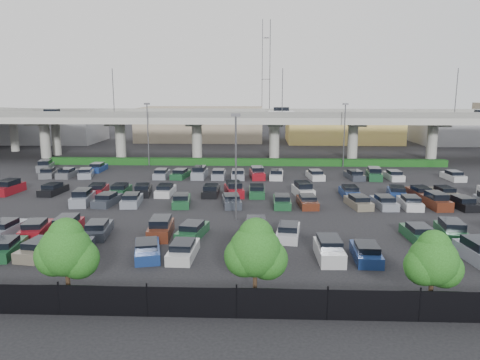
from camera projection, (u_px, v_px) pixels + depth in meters
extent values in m
plane|color=black|center=(239.00, 200.00, 53.56)|extent=(280.00, 280.00, 0.00)
cube|color=#999A91|center=(247.00, 119.00, 83.54)|extent=(150.00, 13.00, 1.10)
cube|color=slate|center=(246.00, 115.00, 77.21)|extent=(150.00, 0.50, 1.00)
cube|color=slate|center=(247.00, 111.00, 89.46)|extent=(150.00, 0.50, 1.00)
cylinder|color=#999A91|center=(45.00, 140.00, 85.72)|extent=(1.80, 1.80, 6.70)
cube|color=slate|center=(44.00, 122.00, 85.12)|extent=(2.60, 9.75, 0.50)
cylinder|color=#999A91|center=(121.00, 140.00, 85.18)|extent=(1.80, 1.80, 6.70)
cube|color=slate|center=(120.00, 123.00, 84.57)|extent=(2.60, 9.75, 0.50)
cylinder|color=#999A91|center=(197.00, 140.00, 84.64)|extent=(1.80, 1.80, 6.70)
cube|color=slate|center=(197.00, 123.00, 84.03)|extent=(2.60, 9.75, 0.50)
cylinder|color=#999A91|center=(274.00, 141.00, 84.10)|extent=(1.80, 1.80, 6.70)
cube|color=slate|center=(275.00, 123.00, 83.49)|extent=(2.60, 9.75, 0.50)
cylinder|color=#999A91|center=(353.00, 141.00, 83.55)|extent=(1.80, 1.80, 6.70)
cube|color=slate|center=(353.00, 123.00, 82.95)|extent=(2.60, 9.75, 0.50)
cylinder|color=#999A91|center=(432.00, 141.00, 83.01)|extent=(1.80, 1.80, 6.70)
cube|color=slate|center=(433.00, 124.00, 82.40)|extent=(2.60, 9.75, 0.50)
cube|color=silver|center=(52.00, 114.00, 81.73)|extent=(4.40, 1.82, 0.82)
cube|color=black|center=(52.00, 110.00, 81.61)|extent=(2.30, 1.60, 0.50)
cube|color=silver|center=(281.00, 114.00, 80.16)|extent=(4.40, 1.82, 1.05)
cube|color=black|center=(281.00, 109.00, 80.00)|extent=(2.60, 1.60, 0.65)
cylinder|color=#4E4D53|center=(113.00, 93.00, 77.53)|extent=(0.14, 0.14, 8.00)
cylinder|color=#4E4D53|center=(282.00, 93.00, 76.45)|extent=(0.14, 0.14, 8.00)
cylinder|color=#4E4D53|center=(456.00, 93.00, 75.36)|extent=(0.14, 0.14, 8.00)
cylinder|color=#999A91|center=(14.00, 135.00, 94.84)|extent=(1.60, 1.60, 6.70)
cylinder|color=#999A91|center=(56.00, 138.00, 89.45)|extent=(1.60, 1.60, 6.70)
cube|color=#124114|center=(245.00, 162.00, 77.96)|extent=(66.00, 1.60, 1.10)
cube|color=black|center=(219.00, 303.00, 25.93)|extent=(70.00, 0.06, 1.80)
cylinder|color=black|center=(59.00, 298.00, 26.26)|extent=(0.10, 0.10, 2.00)
cylinder|color=black|center=(147.00, 300.00, 26.06)|extent=(0.10, 0.10, 2.00)
cylinder|color=black|center=(237.00, 301.00, 25.87)|extent=(0.10, 0.10, 2.00)
cylinder|color=black|center=(327.00, 303.00, 25.68)|extent=(0.10, 0.10, 2.00)
cylinder|color=black|center=(420.00, 305.00, 25.48)|extent=(0.10, 0.10, 2.00)
cylinder|color=#332316|center=(69.00, 289.00, 27.56)|extent=(0.26, 0.26, 1.96)
sphere|color=#1C4612|center=(66.00, 250.00, 27.10)|extent=(3.04, 3.04, 3.04)
sphere|color=#1C4612|center=(79.00, 259.00, 27.28)|extent=(2.39, 2.39, 2.39)
sphere|color=#1C4612|center=(55.00, 256.00, 27.11)|extent=(2.39, 2.39, 2.39)
sphere|color=#1C4612|center=(66.00, 235.00, 27.05)|extent=(2.06, 2.06, 2.06)
cylinder|color=#332316|center=(255.00, 290.00, 27.42)|extent=(0.26, 0.26, 1.97)
sphere|color=#1C4612|center=(255.00, 251.00, 26.95)|extent=(3.07, 3.07, 3.07)
sphere|color=#1C4612|center=(267.00, 259.00, 27.13)|extent=(2.41, 2.41, 2.41)
sphere|color=#1C4612|center=(245.00, 256.00, 26.96)|extent=(2.41, 2.41, 2.41)
sphere|color=#1C4612|center=(256.00, 236.00, 26.90)|extent=(2.08, 2.08, 2.08)
cylinder|color=#332316|center=(430.00, 297.00, 26.62)|extent=(0.26, 0.26, 1.80)
sphere|color=#1C4612|center=(433.00, 261.00, 26.20)|extent=(2.79, 2.79, 2.79)
sphere|color=#1C4612|center=(444.00, 269.00, 26.37)|extent=(2.19, 2.19, 2.19)
sphere|color=#1C4612|center=(423.00, 266.00, 26.20)|extent=(2.19, 2.19, 2.19)
sphere|color=#1C4612|center=(434.00, 247.00, 26.17)|extent=(1.89, 1.89, 1.89)
cube|color=#1C4F2B|center=(6.00, 249.00, 36.01)|extent=(2.31, 4.58, 0.82)
cube|color=black|center=(4.00, 242.00, 35.69)|extent=(1.86, 2.47, 0.50)
cube|color=#726A59|center=(41.00, 250.00, 35.90)|extent=(2.49, 4.63, 0.82)
cube|color=black|center=(39.00, 243.00, 35.58)|extent=(1.94, 2.52, 0.50)
cube|color=#31363F|center=(76.00, 250.00, 35.79)|extent=(2.25, 4.56, 0.82)
cube|color=black|center=(75.00, 243.00, 35.48)|extent=(1.82, 2.45, 0.50)
cube|color=navy|center=(147.00, 251.00, 35.58)|extent=(2.79, 4.70, 0.82)
cube|color=black|center=(147.00, 244.00, 35.27)|extent=(2.09, 2.61, 0.50)
cube|color=silver|center=(183.00, 252.00, 35.47)|extent=(2.01, 4.48, 0.82)
cube|color=black|center=(183.00, 245.00, 35.16)|extent=(1.70, 2.37, 0.50)
cube|color=silver|center=(256.00, 251.00, 35.24)|extent=(2.66, 4.67, 1.05)
cube|color=black|center=(256.00, 241.00, 35.08)|extent=(2.09, 2.87, 0.65)
cube|color=silver|center=(329.00, 252.00, 35.03)|extent=(1.90, 4.43, 1.05)
cube|color=black|center=(329.00, 242.00, 34.87)|extent=(1.65, 2.63, 0.65)
cube|color=navy|center=(366.00, 254.00, 34.94)|extent=(2.00, 4.47, 0.82)
cube|color=black|center=(367.00, 247.00, 34.62)|extent=(1.70, 2.37, 0.50)
cube|color=gray|center=(478.00, 254.00, 34.60)|extent=(2.29, 4.57, 1.05)
cube|color=black|center=(479.00, 244.00, 34.44)|extent=(1.87, 2.76, 0.65)
cube|color=gray|center=(6.00, 230.00, 41.02)|extent=(2.06, 4.49, 0.82)
cube|color=black|center=(4.00, 223.00, 40.70)|extent=(1.73, 2.38, 0.50)
cube|color=maroon|center=(36.00, 230.00, 40.91)|extent=(2.43, 4.61, 0.82)
cube|color=black|center=(35.00, 224.00, 40.59)|extent=(1.91, 2.50, 0.50)
cube|color=maroon|center=(67.00, 229.00, 40.78)|extent=(2.14, 4.52, 1.05)
cube|color=black|center=(66.00, 220.00, 40.62)|extent=(1.79, 2.71, 0.65)
cube|color=#31363F|center=(98.00, 231.00, 40.70)|extent=(2.31, 4.58, 0.82)
cube|color=black|center=(97.00, 224.00, 40.38)|extent=(1.85, 2.47, 0.50)
cube|color=#572617|center=(161.00, 230.00, 40.46)|extent=(2.06, 4.49, 1.05)
cube|color=black|center=(161.00, 221.00, 40.30)|extent=(1.74, 2.69, 0.65)
cube|color=#1C4F2B|center=(192.00, 232.00, 40.38)|extent=(2.56, 4.65, 0.82)
cube|color=black|center=(192.00, 226.00, 40.06)|extent=(1.98, 2.54, 0.50)
cube|color=black|center=(256.00, 231.00, 40.14)|extent=(1.92, 4.44, 1.05)
cube|color=black|center=(256.00, 222.00, 39.98)|extent=(1.66, 2.64, 0.65)
cube|color=#BCBCC1|center=(288.00, 233.00, 40.06)|extent=(2.37, 4.60, 0.82)
cube|color=black|center=(288.00, 227.00, 39.74)|extent=(1.88, 2.49, 0.50)
cube|color=#1C4F2B|center=(418.00, 235.00, 39.63)|extent=(2.02, 4.48, 0.82)
cube|color=black|center=(419.00, 228.00, 39.31)|extent=(1.71, 2.37, 0.50)
cube|color=#1C4F2B|center=(451.00, 234.00, 39.50)|extent=(2.24, 4.56, 1.05)
cube|color=black|center=(452.00, 224.00, 39.34)|extent=(1.85, 2.74, 0.65)
cube|color=gray|center=(83.00, 199.00, 51.67)|extent=(2.24, 4.56, 1.05)
cube|color=black|center=(82.00, 192.00, 51.51)|extent=(1.85, 2.74, 0.65)
cube|color=#31363F|center=(107.00, 201.00, 51.59)|extent=(2.35, 4.59, 0.82)
cube|color=black|center=(106.00, 196.00, 51.27)|extent=(1.88, 2.48, 0.50)
cube|color=gray|center=(132.00, 201.00, 51.48)|extent=(2.17, 4.53, 0.82)
cube|color=black|center=(131.00, 196.00, 51.17)|extent=(1.78, 2.42, 0.50)
cube|color=#1C4F2B|center=(182.00, 201.00, 51.27)|extent=(2.26, 4.56, 0.82)
cube|color=black|center=(181.00, 196.00, 50.95)|extent=(1.83, 2.45, 0.50)
cube|color=#31363F|center=(232.00, 202.00, 51.06)|extent=(2.46, 4.62, 0.82)
cube|color=black|center=(231.00, 197.00, 50.74)|extent=(1.93, 2.52, 0.50)
cube|color=#1C4F2B|center=(282.00, 202.00, 50.84)|extent=(1.86, 4.42, 0.82)
cube|color=black|center=(282.00, 197.00, 50.52)|extent=(1.62, 2.31, 0.50)
cube|color=#572617|center=(307.00, 203.00, 50.74)|extent=(2.13, 4.52, 0.82)
cube|color=black|center=(308.00, 197.00, 50.42)|extent=(1.76, 2.41, 0.50)
cube|color=#726A59|center=(358.00, 203.00, 50.52)|extent=(2.51, 4.64, 0.82)
cube|color=black|center=(359.00, 198.00, 50.21)|extent=(1.95, 2.53, 0.50)
cube|color=gray|center=(384.00, 203.00, 50.42)|extent=(2.17, 4.53, 0.82)
cube|color=black|center=(385.00, 198.00, 50.10)|extent=(1.78, 2.42, 0.50)
cube|color=silver|center=(410.00, 204.00, 50.31)|extent=(1.99, 4.47, 0.82)
cube|color=black|center=(411.00, 198.00, 49.99)|extent=(1.69, 2.36, 0.50)
cube|color=#572617|center=(436.00, 203.00, 50.18)|extent=(2.23, 4.55, 1.05)
cube|color=black|center=(436.00, 195.00, 50.02)|extent=(1.84, 2.74, 0.65)
cube|color=black|center=(462.00, 204.00, 50.10)|extent=(2.41, 4.61, 0.82)
cube|color=black|center=(463.00, 199.00, 49.78)|extent=(1.91, 2.50, 0.50)
cube|color=maroon|center=(9.00, 189.00, 57.00)|extent=(2.26, 4.56, 1.05)
cube|color=black|center=(8.00, 183.00, 56.84)|extent=(1.86, 2.75, 0.65)
cube|color=black|center=(53.00, 190.00, 56.81)|extent=(2.26, 4.56, 0.82)
cube|color=black|center=(52.00, 186.00, 56.49)|extent=(1.83, 2.45, 0.50)
cube|color=maroon|center=(98.00, 191.00, 56.60)|extent=(2.26, 4.56, 0.82)
cube|color=black|center=(97.00, 186.00, 56.28)|extent=(1.83, 2.45, 0.50)
cube|color=#1C4F2B|center=(120.00, 191.00, 56.49)|extent=(1.91, 4.44, 0.82)
cube|color=black|center=(120.00, 186.00, 56.17)|extent=(1.65, 2.33, 0.50)
cube|color=black|center=(143.00, 191.00, 56.38)|extent=(2.36, 4.59, 0.82)
cube|color=black|center=(142.00, 186.00, 56.07)|extent=(1.88, 2.48, 0.50)
cube|color=silver|center=(166.00, 191.00, 56.28)|extent=(1.90, 4.43, 0.82)
cube|color=black|center=(165.00, 187.00, 55.96)|extent=(1.64, 2.33, 0.50)
cube|color=black|center=(211.00, 192.00, 56.06)|extent=(1.87, 4.42, 0.82)
cube|color=black|center=(211.00, 187.00, 55.75)|extent=(1.63, 2.32, 0.50)
cube|color=maroon|center=(234.00, 191.00, 55.94)|extent=(2.67, 4.68, 1.05)
cube|color=black|center=(234.00, 184.00, 55.78)|extent=(2.09, 2.87, 0.65)
cube|color=#1C4F2B|center=(257.00, 192.00, 55.85)|extent=(1.88, 4.42, 0.82)
cube|color=black|center=(257.00, 187.00, 55.53)|extent=(1.63, 2.32, 0.50)
cube|color=silver|center=(303.00, 192.00, 55.62)|extent=(2.52, 4.64, 1.05)
cube|color=black|center=(303.00, 185.00, 55.46)|extent=(2.01, 2.83, 0.65)
cube|color=navy|center=(350.00, 193.00, 55.43)|extent=(1.92, 4.44, 0.82)
cube|color=black|center=(350.00, 188.00, 55.11)|extent=(1.66, 2.34, 0.50)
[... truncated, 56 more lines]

